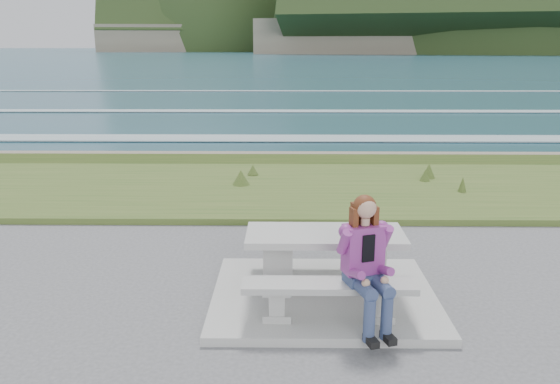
{
  "coord_description": "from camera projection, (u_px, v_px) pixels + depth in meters",
  "views": [
    {
      "loc": [
        -0.44,
        -5.89,
        2.92
      ],
      "look_at": [
        -0.53,
        1.2,
        1.0
      ],
      "focal_mm": 35.0,
      "sensor_mm": 36.0,
      "label": 1
    }
  ],
  "objects": [
    {
      "name": "concrete_slab",
      "position": [
        324.0,
        296.0,
        6.43
      ],
      "size": [
        2.6,
        2.1,
        0.1
      ],
      "primitive_type": "cube",
      "color": "#9F9F9A",
      "rests_on": "ground"
    },
    {
      "name": "bench_seaward",
      "position": [
        321.0,
        244.0,
        7.0
      ],
      "size": [
        1.8,
        0.35,
        0.45
      ],
      "color": "#9F9F9A",
      "rests_on": "concrete_slab"
    },
    {
      "name": "ocean",
      "position": [
        294.0,
        129.0,
        31.12
      ],
      "size": [
        1600.0,
        1600.0,
        0.09
      ],
      "color": "#204A5B",
      "rests_on": "ground"
    },
    {
      "name": "bench_landward",
      "position": [
        329.0,
        291.0,
        5.65
      ],
      "size": [
        1.8,
        0.35,
        0.45
      ],
      "color": "#9F9F9A",
      "rests_on": "concrete_slab"
    },
    {
      "name": "shore_drop",
      "position": [
        304.0,
        162.0,
        14.07
      ],
      "size": [
        160.0,
        0.8,
        2.2
      ],
      "primitive_type": "cube",
      "color": "#695C4E",
      "rests_on": "ground"
    },
    {
      "name": "grass_verge",
      "position": [
        308.0,
        191.0,
        11.27
      ],
      "size": [
        160.0,
        4.5,
        0.22
      ],
      "primitive_type": "cube",
      "color": "#36551F",
      "rests_on": "ground"
    },
    {
      "name": "seated_woman",
      "position": [
        368.0,
        282.0,
        5.48
      ],
      "size": [
        0.56,
        0.75,
        1.38
      ],
      "rotation": [
        0.0,
        0.0,
        0.31
      ],
      "color": "navy",
      "rests_on": "concrete_slab"
    },
    {
      "name": "headland_range",
      "position": [
        556.0,
        35.0,
        385.99
      ],
      "size": [
        729.83,
        363.95,
        222.71
      ],
      "color": "#695C4E",
      "rests_on": "ground"
    },
    {
      "name": "picnic_table",
      "position": [
        325.0,
        246.0,
        6.26
      ],
      "size": [
        1.8,
        0.75,
        0.75
      ],
      "color": "#9F9F9A",
      "rests_on": "concrete_slab"
    }
  ]
}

